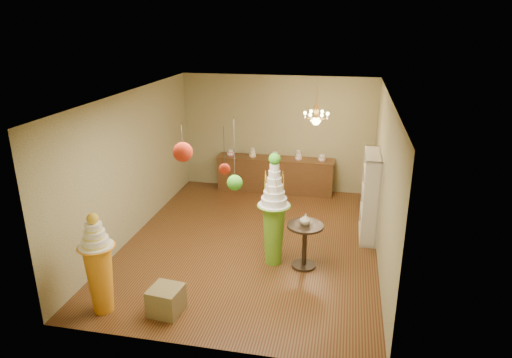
% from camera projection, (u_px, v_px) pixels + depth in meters
% --- Properties ---
extents(floor, '(6.50, 6.50, 0.00)m').
position_uv_depth(floor, '(252.00, 242.00, 9.37)').
color(floor, '#553217').
rests_on(floor, ground).
extents(ceiling, '(6.50, 6.50, 0.00)m').
position_uv_depth(ceiling, '(251.00, 96.00, 8.37)').
color(ceiling, silver).
rests_on(ceiling, ground).
extents(wall_back, '(5.00, 0.04, 3.00)m').
position_uv_depth(wall_back, '(277.00, 134.00, 11.87)').
color(wall_back, tan).
rests_on(wall_back, ground).
extents(wall_front, '(5.00, 0.04, 3.00)m').
position_uv_depth(wall_front, '(199.00, 252.00, 5.87)').
color(wall_front, tan).
rests_on(wall_front, ground).
extents(wall_left, '(0.04, 6.50, 3.00)m').
position_uv_depth(wall_left, '(132.00, 165.00, 9.34)').
color(wall_left, tan).
rests_on(wall_left, ground).
extents(wall_right, '(0.04, 6.50, 3.00)m').
position_uv_depth(wall_right, '(384.00, 181.00, 8.40)').
color(wall_right, tan).
rests_on(wall_right, ground).
extents(pedestal_green, '(0.70, 0.70, 2.14)m').
position_uv_depth(pedestal_green, '(274.00, 221.00, 8.31)').
color(pedestal_green, '#67AC26').
rests_on(pedestal_green, floor).
extents(pedestal_orange, '(0.66, 0.66, 1.66)m').
position_uv_depth(pedestal_orange, '(99.00, 271.00, 6.96)').
color(pedestal_orange, orange).
rests_on(pedestal_orange, floor).
extents(burlap_riser, '(0.53, 0.53, 0.43)m').
position_uv_depth(burlap_riser, '(166.00, 300.00, 7.06)').
color(burlap_riser, olive).
rests_on(burlap_riser, floor).
extents(sideboard, '(3.04, 0.54, 1.16)m').
position_uv_depth(sideboard, '(275.00, 174.00, 11.96)').
color(sideboard, '#57351B').
rests_on(sideboard, floor).
extents(shelving_unit, '(0.33, 1.20, 1.80)m').
position_uv_depth(shelving_unit, '(371.00, 195.00, 9.37)').
color(shelving_unit, beige).
rests_on(shelving_unit, floor).
extents(round_table, '(0.81, 0.81, 0.85)m').
position_uv_depth(round_table, '(305.00, 240.00, 8.27)').
color(round_table, black).
rests_on(round_table, floor).
extents(vase, '(0.24, 0.24, 0.21)m').
position_uv_depth(vase, '(305.00, 219.00, 8.13)').
color(vase, beige).
rests_on(vase, round_table).
extents(pom_red_left, '(0.28, 0.28, 0.58)m').
position_uv_depth(pom_red_left, '(183.00, 152.00, 6.42)').
color(pom_red_left, '#40382E').
rests_on(pom_red_left, ceiling).
extents(pom_green_mid, '(0.24, 0.24, 1.16)m').
position_uv_depth(pom_green_mid, '(235.00, 183.00, 6.98)').
color(pom_green_mid, '#40382E').
rests_on(pom_green_mid, ceiling).
extents(pom_red_right, '(0.16, 0.16, 0.67)m').
position_uv_depth(pom_red_right, '(225.00, 169.00, 6.20)').
color(pom_red_right, '#40382E').
rests_on(pom_red_right, ceiling).
extents(chandelier, '(0.59, 0.59, 0.85)m').
position_uv_depth(chandelier, '(316.00, 119.00, 9.80)').
color(chandelier, '#F0B054').
rests_on(chandelier, ceiling).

